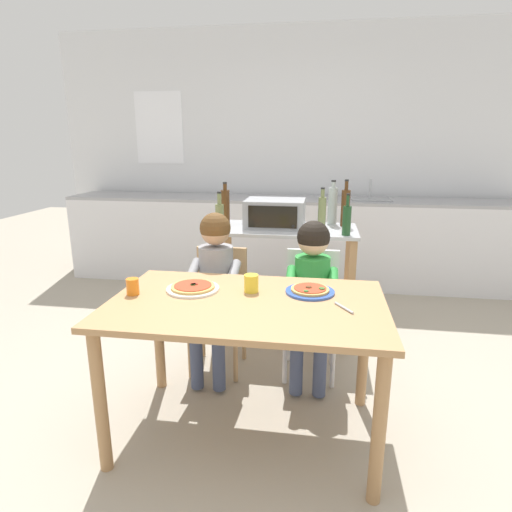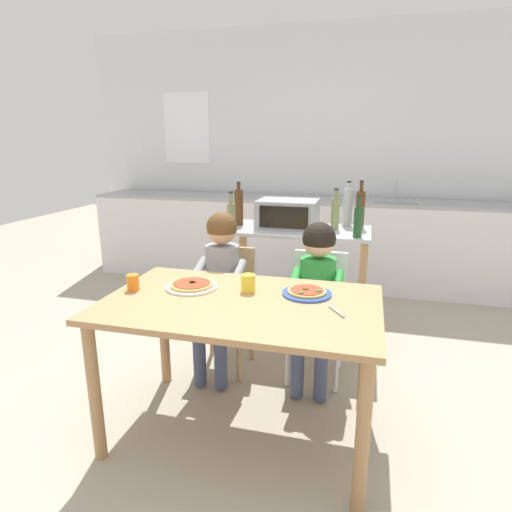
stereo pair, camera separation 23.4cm
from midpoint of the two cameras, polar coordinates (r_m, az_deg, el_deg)
name	(u,v)px [view 2 (the right image)]	position (r m, az deg, el deg)	size (l,w,h in m)	color
ground_plane	(284,336)	(3.48, 5.77, -10.68)	(11.89, 11.89, 0.00)	#A89E8C
back_wall_tiled	(318,155)	(4.97, 9.65, 13.12)	(5.36, 0.13, 2.70)	silver
kitchen_counter	(311,241)	(4.67, 8.76, 1.99)	(4.82, 0.60, 1.12)	silver
kitchen_island_cart	(297,266)	(3.28, 7.48, -1.41)	(1.07, 0.53, 0.88)	#B7BABF
toaster_oven	(287,214)	(3.22, 6.28, 5.62)	(0.44, 0.33, 0.21)	#999BA0
bottle_tall_green_wine	(360,209)	(3.28, 15.75, 6.08)	(0.07, 0.07, 0.35)	#4C2D14
bottle_slim_sauce	(239,207)	(3.29, -0.27, 6.60)	(0.07, 0.07, 0.33)	#4C2D14
bottle_brown_beer	(231,215)	(3.09, -1.18, 5.45)	(0.06, 0.06, 0.28)	olive
bottle_squat_spirits	(335,213)	(3.19, 12.62, 5.66)	(0.06, 0.06, 0.30)	olive
bottle_dark_olive_oil	(348,207)	(3.35, 14.13, 6.39)	(0.07, 0.07, 0.34)	#ADB7B2
bottle_clear_vinegar	(358,221)	(2.97, 15.69, 4.45)	(0.06, 0.06, 0.29)	#1E4723
dining_table	(241,320)	(2.15, 1.08, -8.61)	(1.36, 0.84, 0.75)	#AD7F51
dining_chair_left	(226,298)	(2.89, -1.68, -5.73)	(0.36, 0.36, 0.81)	tan
dining_chair_right	(317,306)	(2.82, 10.60, -6.57)	(0.36, 0.36, 0.81)	silver
child_in_grey_shirt	(220,275)	(2.72, -2.41, -2.53)	(0.32, 0.42, 1.06)	#424C6B
child_in_green_shirt	(316,283)	(2.64, 10.60, -3.59)	(0.32, 0.42, 1.02)	#424C6B
pizza_plate_white	(192,285)	(2.30, -5.72, -3.98)	(0.28, 0.28, 0.03)	white
pizza_plate_blue_rimmed	(307,292)	(2.22, 9.84, -4.87)	(0.25, 0.25, 0.03)	#3356B7
drinking_cup_orange	(133,282)	(2.30, -13.36, -3.49)	(0.06, 0.06, 0.08)	orange
drinking_cup_yellow	(247,283)	(2.22, 1.87, -3.68)	(0.08, 0.08, 0.09)	yellow
serving_spoon	(336,311)	(2.03, 13.98, -7.22)	(0.01, 0.01, 0.14)	#B7BABF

